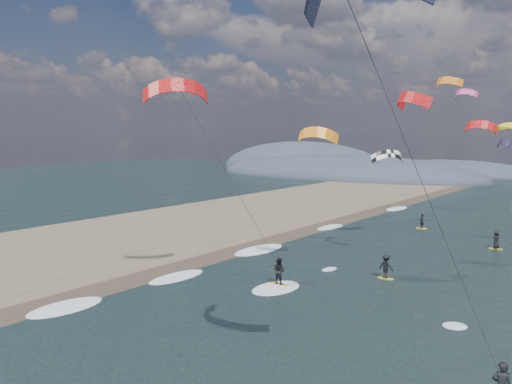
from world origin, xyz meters
The scene contains 8 objects.
sand_strip centered at (-24.00, 10.00, 0.00)m, with size 26.00×240.00×0.00m, color brown.
wet_sand_strip centered at (-12.00, 10.00, 0.00)m, with size 3.00×240.00×0.00m, color #382D23.
coastal_hills centered at (-44.84, 107.86, 0.00)m, with size 80.00×41.00×15.00m.
kitesurfer_near_a centered at (10.14, 2.52, 12.66)m, with size 8.14×8.90×16.22m.
kitesurfer_near_b centered at (-5.45, 13.23, 9.40)m, with size 7.08×9.38×14.24m.
far_kitesurfers centered at (2.67, 30.96, 0.84)m, with size 10.11×22.39×1.75m.
bg_kite_field centered at (-0.22, 53.21, 11.82)m, with size 12.16×67.40×8.95m.
shoreline_surf centered at (-10.80, 14.75, 0.00)m, with size 2.40×79.40×0.11m.
Camera 1 is at (17.73, -14.23, 10.56)m, focal length 40.00 mm.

